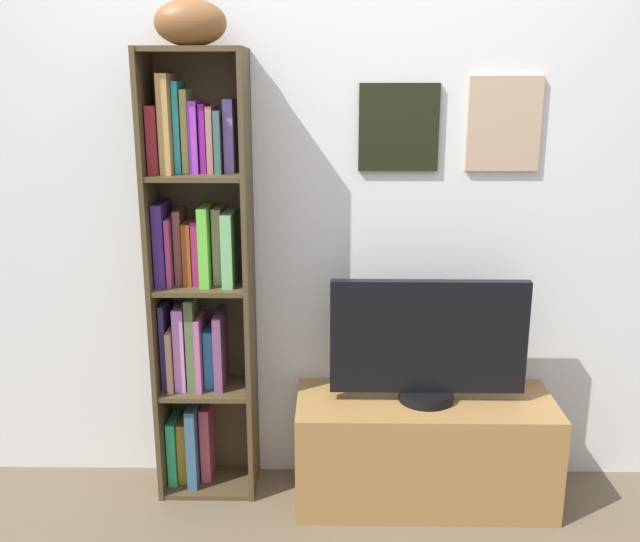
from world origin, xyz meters
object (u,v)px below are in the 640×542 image
Objects in this scene: football at (190,23)px; television at (428,342)px; tv_stand at (424,449)px; bookshelf at (197,283)px.

football is 1.50m from television.
tv_stand is (0.90, -0.08, -1.67)m from football.
football is 0.25× the size of tv_stand.
football is 0.34× the size of television.
television is at bearing -5.16° from football.
tv_stand is at bearing -5.22° from football.
bookshelf is 6.84× the size of football.
tv_stand is at bearing -90.00° from television.
television is at bearing -6.76° from bookshelf.
bookshelf is 2.33× the size of television.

